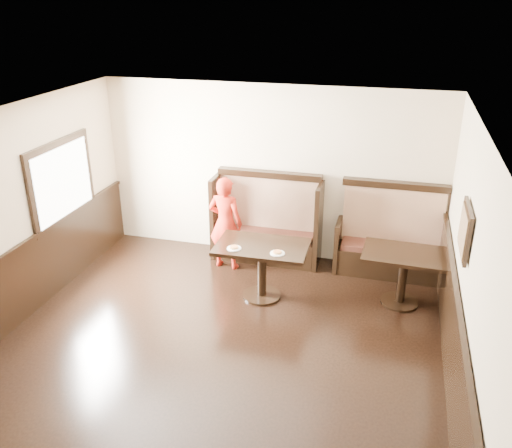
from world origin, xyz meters
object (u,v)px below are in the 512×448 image
(booth_main, at_px, (267,228))
(table_neighbor, at_px, (404,266))
(child, at_px, (225,223))
(table_main, at_px, (262,257))
(booth_neighbor, at_px, (390,244))

(booth_main, bearing_deg, table_neighbor, -22.68)
(table_neighbor, height_order, child, child)
(booth_main, bearing_deg, child, -138.72)
(table_main, distance_m, table_neighbor, 1.96)
(booth_main, xyz_separation_m, child, (-0.55, -0.48, 0.22))
(booth_neighbor, bearing_deg, child, -169.11)
(booth_neighbor, height_order, table_main, booth_neighbor)
(booth_main, height_order, booth_neighbor, same)
(table_main, bearing_deg, child, 134.67)
(booth_main, height_order, table_main, booth_main)
(booth_main, xyz_separation_m, booth_neighbor, (1.95, -0.00, -0.05))
(child, bearing_deg, table_main, 140.80)
(child, bearing_deg, booth_main, -133.85)
(table_neighbor, bearing_deg, booth_neighbor, 105.51)
(booth_main, distance_m, table_neighbor, 2.35)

